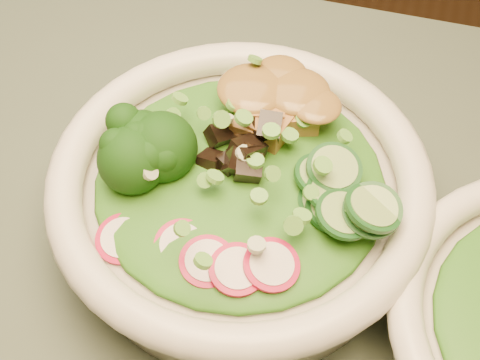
# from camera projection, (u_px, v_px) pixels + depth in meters

# --- Properties ---
(salad_bowl) EXTENTS (0.29, 0.29, 0.08)m
(salad_bowl) POSITION_uv_depth(u_px,v_px,m) (240.00, 196.00, 0.51)
(salad_bowl) COLOR silver
(salad_bowl) RESTS_ON dining_table
(lettuce_bed) EXTENTS (0.22, 0.22, 0.03)m
(lettuce_bed) POSITION_uv_depth(u_px,v_px,m) (240.00, 179.00, 0.49)
(lettuce_bed) COLOR #1E5812
(lettuce_bed) RESTS_ON salad_bowl
(broccoli_florets) EXTENTS (0.11, 0.10, 0.05)m
(broccoli_florets) POSITION_uv_depth(u_px,v_px,m) (154.00, 144.00, 0.49)
(broccoli_florets) COLOR black
(broccoli_florets) RESTS_ON salad_bowl
(radish_slices) EXTENTS (0.12, 0.08, 0.02)m
(radish_slices) POSITION_uv_depth(u_px,v_px,m) (210.00, 255.00, 0.45)
(radish_slices) COLOR #AD0D34
(radish_slices) RESTS_ON salad_bowl
(cucumber_slices) EXTENTS (0.10, 0.10, 0.04)m
(cucumber_slices) POSITION_uv_depth(u_px,v_px,m) (332.00, 196.00, 0.47)
(cucumber_slices) COLOR #7EA45B
(cucumber_slices) RESTS_ON salad_bowl
(mushroom_heap) EXTENTS (0.10, 0.10, 0.04)m
(mushroom_heap) POSITION_uv_depth(u_px,v_px,m) (246.00, 153.00, 0.49)
(mushroom_heap) COLOR black
(mushroom_heap) RESTS_ON salad_bowl
(tofu_cubes) EXTENTS (0.11, 0.09, 0.04)m
(tofu_cubes) POSITION_uv_depth(u_px,v_px,m) (271.00, 105.00, 0.52)
(tofu_cubes) COLOR #9F6F35
(tofu_cubes) RESTS_ON salad_bowl
(peanut_sauce) EXTENTS (0.07, 0.06, 0.02)m
(peanut_sauce) POSITION_uv_depth(u_px,v_px,m) (271.00, 93.00, 0.51)
(peanut_sauce) COLOR brown
(peanut_sauce) RESTS_ON tofu_cubes
(scallion_garnish) EXTENTS (0.20, 0.20, 0.03)m
(scallion_garnish) POSITION_uv_depth(u_px,v_px,m) (240.00, 157.00, 0.47)
(scallion_garnish) COLOR #61A93B
(scallion_garnish) RESTS_ON salad_bowl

